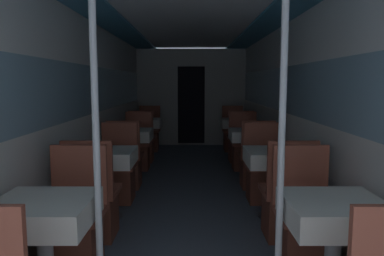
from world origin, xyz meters
TOP-DOWN VIEW (x-y plane):
  - wall_left at (-1.31, 3.58)m, footprint 0.05×9.95m
  - wall_right at (1.31, 3.58)m, footprint 0.05×9.95m
  - ceiling_panel at (0.00, 3.58)m, footprint 2.62×9.95m
  - bulkhead_far at (0.00, 7.35)m, footprint 2.57×0.09m
  - dining_table_left_0 at (-0.92, 0.69)m, footprint 0.61×0.61m
  - chair_left_far_0 at (-0.92, 1.27)m, footprint 0.46×0.46m
  - support_pole_left_0 at (-0.57, 0.69)m, footprint 0.04×0.04m
  - dining_table_left_1 at (-0.92, 2.45)m, footprint 0.61×0.61m
  - chair_left_near_1 at (-0.92, 1.87)m, footprint 0.46×0.46m
  - chair_left_far_1 at (-0.92, 3.03)m, footprint 0.46×0.46m
  - dining_table_left_2 at (-0.92, 4.21)m, footprint 0.61×0.61m
  - chair_left_near_2 at (-0.92, 3.63)m, footprint 0.46×0.46m
  - chair_left_far_2 at (-0.92, 4.79)m, footprint 0.46×0.46m
  - dining_table_left_3 at (-0.92, 5.97)m, footprint 0.61×0.61m
  - chair_left_near_3 at (-0.92, 5.39)m, footprint 0.46×0.46m
  - chair_left_far_3 at (-0.92, 6.54)m, footprint 0.46×0.46m
  - dining_table_right_0 at (0.92, 0.69)m, footprint 0.61×0.61m
  - chair_right_far_0 at (0.92, 1.27)m, footprint 0.46×0.46m
  - support_pole_right_0 at (0.57, 0.69)m, footprint 0.04×0.04m
  - dining_table_right_1 at (0.92, 2.45)m, footprint 0.61×0.61m
  - chair_right_near_1 at (0.92, 1.87)m, footprint 0.46×0.46m
  - chair_right_far_1 at (0.92, 3.03)m, footprint 0.46×0.46m
  - dining_table_right_2 at (0.92, 4.21)m, footprint 0.61×0.61m
  - chair_right_near_2 at (0.92, 3.63)m, footprint 0.46×0.46m
  - chair_right_far_2 at (0.92, 4.79)m, footprint 0.46×0.46m
  - dining_table_right_3 at (0.92, 5.97)m, footprint 0.61×0.61m
  - chair_right_near_3 at (0.92, 5.39)m, footprint 0.46×0.46m
  - chair_right_far_3 at (0.92, 6.54)m, footprint 0.46×0.46m

SIDE VIEW (x-z plane):
  - chair_left_far_0 at x=-0.92m, z-range -0.19..0.79m
  - chair_left_near_1 at x=-0.92m, z-range -0.19..0.79m
  - chair_left_far_1 at x=-0.92m, z-range -0.19..0.79m
  - chair_left_near_2 at x=-0.92m, z-range -0.19..0.79m
  - chair_left_far_2 at x=-0.92m, z-range -0.19..0.79m
  - chair_left_near_3 at x=-0.92m, z-range -0.19..0.79m
  - chair_left_far_3 at x=-0.92m, z-range -0.19..0.79m
  - chair_right_far_0 at x=0.92m, z-range -0.19..0.79m
  - chair_right_near_1 at x=0.92m, z-range -0.19..0.79m
  - chair_right_far_1 at x=0.92m, z-range -0.19..0.79m
  - chair_right_near_2 at x=0.92m, z-range -0.19..0.79m
  - chair_right_far_2 at x=0.92m, z-range -0.19..0.79m
  - chair_right_near_3 at x=0.92m, z-range -0.19..0.79m
  - chair_right_far_3 at x=0.92m, z-range -0.19..0.79m
  - dining_table_left_0 at x=-0.92m, z-range 0.26..1.02m
  - dining_table_left_1 at x=-0.92m, z-range 0.26..1.02m
  - dining_table_left_2 at x=-0.92m, z-range 0.26..1.02m
  - dining_table_left_3 at x=-0.92m, z-range 0.26..1.02m
  - dining_table_right_0 at x=0.92m, z-range 0.26..1.02m
  - dining_table_right_1 at x=0.92m, z-range 0.26..1.02m
  - dining_table_right_2 at x=0.92m, z-range 0.26..1.02m
  - dining_table_right_3 at x=0.92m, z-range 0.26..1.02m
  - bulkhead_far at x=0.00m, z-range -0.01..2.28m
  - support_pole_left_0 at x=-0.57m, z-range 0.00..2.28m
  - support_pole_right_0 at x=0.57m, z-range 0.00..2.28m
  - wall_left at x=-1.31m, z-range 0.03..2.32m
  - wall_right at x=1.31m, z-range 0.03..2.32m
  - ceiling_panel at x=0.00m, z-range 2.29..2.36m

